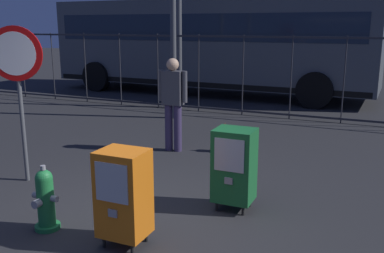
{
  "coord_description": "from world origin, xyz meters",
  "views": [
    {
      "loc": [
        2.59,
        -4.02,
        2.24
      ],
      "look_at": [
        0.3,
        1.2,
        0.9
      ],
      "focal_mm": 40.65,
      "sensor_mm": 36.0,
      "label": 1
    }
  ],
  "objects_px": {
    "newspaper_box_primary": "(124,193)",
    "pedestrian": "(173,99)",
    "traffic_cone": "(225,138)",
    "bus_near": "(209,41)",
    "newspaper_box_secondary": "(234,165)",
    "fire_hydrant": "(45,199)",
    "stop_sign": "(17,72)"
  },
  "relations": [
    {
      "from": "traffic_cone",
      "to": "bus_near",
      "type": "height_order",
      "value": "bus_near"
    },
    {
      "from": "stop_sign",
      "to": "bus_near",
      "type": "height_order",
      "value": "bus_near"
    },
    {
      "from": "newspaper_box_secondary",
      "to": "traffic_cone",
      "type": "height_order",
      "value": "newspaper_box_secondary"
    },
    {
      "from": "fire_hydrant",
      "to": "pedestrian",
      "type": "distance_m",
      "value": 3.43
    },
    {
      "from": "newspaper_box_primary",
      "to": "newspaper_box_secondary",
      "type": "height_order",
      "value": "same"
    },
    {
      "from": "stop_sign",
      "to": "fire_hydrant",
      "type": "bearing_deg",
      "value": -38.86
    },
    {
      "from": "traffic_cone",
      "to": "stop_sign",
      "type": "bearing_deg",
      "value": -130.07
    },
    {
      "from": "traffic_cone",
      "to": "bus_near",
      "type": "distance_m",
      "value": 7.04
    },
    {
      "from": "stop_sign",
      "to": "newspaper_box_secondary",
      "type": "bearing_deg",
      "value": 4.89
    },
    {
      "from": "fire_hydrant",
      "to": "pedestrian",
      "type": "height_order",
      "value": "pedestrian"
    },
    {
      "from": "fire_hydrant",
      "to": "newspaper_box_secondary",
      "type": "xyz_separation_m",
      "value": [
        1.74,
        1.36,
        0.22
      ]
    },
    {
      "from": "newspaper_box_primary",
      "to": "traffic_cone",
      "type": "height_order",
      "value": "newspaper_box_primary"
    },
    {
      "from": "fire_hydrant",
      "to": "bus_near",
      "type": "relative_size",
      "value": 0.07
    },
    {
      "from": "newspaper_box_primary",
      "to": "bus_near",
      "type": "bearing_deg",
      "value": 106.65
    },
    {
      "from": "newspaper_box_primary",
      "to": "traffic_cone",
      "type": "relative_size",
      "value": 1.92
    },
    {
      "from": "newspaper_box_primary",
      "to": "bus_near",
      "type": "height_order",
      "value": "bus_near"
    },
    {
      "from": "newspaper_box_secondary",
      "to": "traffic_cone",
      "type": "relative_size",
      "value": 1.92
    },
    {
      "from": "pedestrian",
      "to": "newspaper_box_primary",
      "type": "bearing_deg",
      "value": -72.21
    },
    {
      "from": "newspaper_box_primary",
      "to": "bus_near",
      "type": "relative_size",
      "value": 0.1
    },
    {
      "from": "bus_near",
      "to": "newspaper_box_primary",
      "type": "bearing_deg",
      "value": -71.2
    },
    {
      "from": "newspaper_box_secondary",
      "to": "bus_near",
      "type": "relative_size",
      "value": 0.1
    },
    {
      "from": "bus_near",
      "to": "stop_sign",
      "type": "bearing_deg",
      "value": -83.9
    },
    {
      "from": "stop_sign",
      "to": "pedestrian",
      "type": "relative_size",
      "value": 1.34
    },
    {
      "from": "newspaper_box_primary",
      "to": "stop_sign",
      "type": "relative_size",
      "value": 0.46
    },
    {
      "from": "fire_hydrant",
      "to": "newspaper_box_primary",
      "type": "relative_size",
      "value": 0.73
    },
    {
      "from": "fire_hydrant",
      "to": "bus_near",
      "type": "bearing_deg",
      "value": 101.19
    },
    {
      "from": "traffic_cone",
      "to": "bus_near",
      "type": "relative_size",
      "value": 0.05
    },
    {
      "from": "newspaper_box_primary",
      "to": "pedestrian",
      "type": "distance_m",
      "value": 3.52
    },
    {
      "from": "stop_sign",
      "to": "bus_near",
      "type": "distance_m",
      "value": 8.9
    },
    {
      "from": "newspaper_box_secondary",
      "to": "traffic_cone",
      "type": "xyz_separation_m",
      "value": [
        -0.94,
        2.31,
        -0.31
      ]
    },
    {
      "from": "fire_hydrant",
      "to": "pedestrian",
      "type": "xyz_separation_m",
      "value": [
        -0.07,
        3.38,
        0.6
      ]
    },
    {
      "from": "bus_near",
      "to": "newspaper_box_secondary",
      "type": "bearing_deg",
      "value": -64.51
    }
  ]
}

